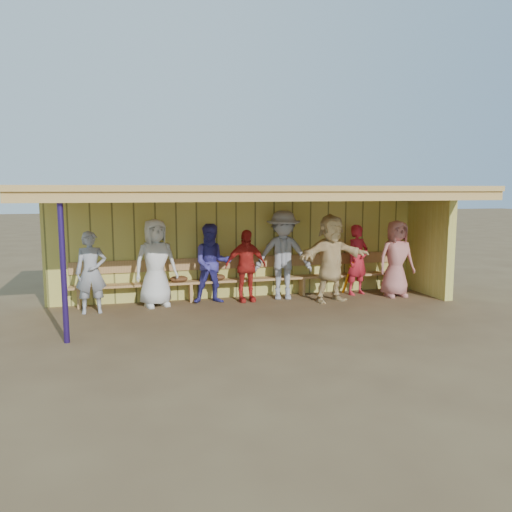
{
  "coord_description": "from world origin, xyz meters",
  "views": [
    {
      "loc": [
        -2.66,
        -9.64,
        2.43
      ],
      "look_at": [
        0.0,
        0.35,
        1.05
      ],
      "focal_mm": 35.0,
      "sensor_mm": 36.0,
      "label": 1
    }
  ],
  "objects_px": {
    "player_g": "(357,260)",
    "player_a": "(91,272)",
    "player_e": "(283,255)",
    "player_b": "(156,263)",
    "player_f": "(331,258)",
    "player_h": "(396,259)",
    "player_c": "(212,264)",
    "player_d": "(246,266)",
    "bench": "(247,275)"
  },
  "relations": [
    {
      "from": "player_a",
      "to": "player_f",
      "type": "relative_size",
      "value": 0.85
    },
    {
      "from": "player_c",
      "to": "player_g",
      "type": "bearing_deg",
      "value": 3.49
    },
    {
      "from": "player_a",
      "to": "player_h",
      "type": "relative_size",
      "value": 0.93
    },
    {
      "from": "player_b",
      "to": "player_c",
      "type": "xyz_separation_m",
      "value": [
        1.19,
        0.0,
        -0.06
      ]
    },
    {
      "from": "player_d",
      "to": "player_g",
      "type": "distance_m",
      "value": 2.69
    },
    {
      "from": "player_a",
      "to": "player_f",
      "type": "height_order",
      "value": "player_f"
    },
    {
      "from": "player_c",
      "to": "player_g",
      "type": "xyz_separation_m",
      "value": [
        3.41,
        0.0,
        -0.04
      ]
    },
    {
      "from": "player_e",
      "to": "bench",
      "type": "bearing_deg",
      "value": 171.68
    },
    {
      "from": "player_b",
      "to": "player_h",
      "type": "height_order",
      "value": "player_b"
    },
    {
      "from": "player_d",
      "to": "player_a",
      "type": "bearing_deg",
      "value": 179.85
    },
    {
      "from": "player_a",
      "to": "player_b",
      "type": "height_order",
      "value": "player_b"
    },
    {
      "from": "player_c",
      "to": "player_d",
      "type": "relative_size",
      "value": 1.09
    },
    {
      "from": "player_f",
      "to": "player_h",
      "type": "relative_size",
      "value": 1.1
    },
    {
      "from": "player_e",
      "to": "player_f",
      "type": "bearing_deg",
      "value": -16.33
    },
    {
      "from": "player_c",
      "to": "player_e",
      "type": "height_order",
      "value": "player_e"
    },
    {
      "from": "player_b",
      "to": "player_e",
      "type": "xyz_separation_m",
      "value": [
        2.79,
        0.0,
        0.07
      ]
    },
    {
      "from": "player_c",
      "to": "player_h",
      "type": "bearing_deg",
      "value": -2.48
    },
    {
      "from": "player_c",
      "to": "player_e",
      "type": "relative_size",
      "value": 0.87
    },
    {
      "from": "player_b",
      "to": "player_f",
      "type": "relative_size",
      "value": 0.96
    },
    {
      "from": "player_a",
      "to": "player_c",
      "type": "height_order",
      "value": "player_c"
    },
    {
      "from": "player_c",
      "to": "player_d",
      "type": "bearing_deg",
      "value": -0.14
    },
    {
      "from": "player_b",
      "to": "player_c",
      "type": "bearing_deg",
      "value": -14.18
    },
    {
      "from": "player_e",
      "to": "player_g",
      "type": "height_order",
      "value": "player_e"
    },
    {
      "from": "player_g",
      "to": "player_f",
      "type": "bearing_deg",
      "value": -167.38
    },
    {
      "from": "player_g",
      "to": "player_h",
      "type": "bearing_deg",
      "value": -48.31
    },
    {
      "from": "player_b",
      "to": "player_h",
      "type": "bearing_deg",
      "value": -18.83
    },
    {
      "from": "player_f",
      "to": "player_b",
      "type": "bearing_deg",
      "value": 159.11
    },
    {
      "from": "player_a",
      "to": "bench",
      "type": "bearing_deg",
      "value": 6.19
    },
    {
      "from": "player_f",
      "to": "player_g",
      "type": "relative_size",
      "value": 1.18
    },
    {
      "from": "player_e",
      "to": "player_b",
      "type": "bearing_deg",
      "value": -166.11
    },
    {
      "from": "player_a",
      "to": "player_h",
      "type": "height_order",
      "value": "player_h"
    },
    {
      "from": "player_f",
      "to": "player_g",
      "type": "height_order",
      "value": "player_f"
    },
    {
      "from": "player_e",
      "to": "player_h",
      "type": "relative_size",
      "value": 1.13
    },
    {
      "from": "player_f",
      "to": "bench",
      "type": "relative_size",
      "value": 0.25
    },
    {
      "from": "player_c",
      "to": "player_a",
      "type": "bearing_deg",
      "value": -170.19
    },
    {
      "from": "player_g",
      "to": "player_a",
      "type": "bearing_deg",
      "value": 164.54
    },
    {
      "from": "player_h",
      "to": "player_b",
      "type": "bearing_deg",
      "value": 176.5
    },
    {
      "from": "player_f",
      "to": "player_g",
      "type": "xyz_separation_m",
      "value": [
        0.9,
        0.53,
        -0.14
      ]
    },
    {
      "from": "player_e",
      "to": "player_d",
      "type": "bearing_deg",
      "value": -163.08
    },
    {
      "from": "player_f",
      "to": "bench",
      "type": "xyz_separation_m",
      "value": [
        -1.66,
        0.84,
        -0.43
      ]
    },
    {
      "from": "player_d",
      "to": "player_e",
      "type": "xyz_separation_m",
      "value": [
        0.87,
        0.05,
        0.2
      ]
    },
    {
      "from": "player_f",
      "to": "player_h",
      "type": "bearing_deg",
      "value": -9.26
    },
    {
      "from": "player_b",
      "to": "player_f",
      "type": "distance_m",
      "value": 3.74
    },
    {
      "from": "player_d",
      "to": "player_h",
      "type": "height_order",
      "value": "player_h"
    },
    {
      "from": "player_e",
      "to": "player_h",
      "type": "xyz_separation_m",
      "value": [
        2.56,
        -0.44,
        -0.11
      ]
    },
    {
      "from": "player_c",
      "to": "bench",
      "type": "relative_size",
      "value": 0.23
    },
    {
      "from": "player_f",
      "to": "bench",
      "type": "distance_m",
      "value": 1.91
    },
    {
      "from": "player_c",
      "to": "bench",
      "type": "xyz_separation_m",
      "value": [
        0.85,
        0.31,
        -0.33
      ]
    },
    {
      "from": "player_b",
      "to": "player_c",
      "type": "relative_size",
      "value": 1.07
    },
    {
      "from": "player_b",
      "to": "player_e",
      "type": "distance_m",
      "value": 2.79
    }
  ]
}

